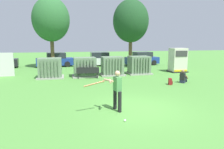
% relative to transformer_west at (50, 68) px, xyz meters
% --- Properties ---
extents(ground_plane, '(96.00, 96.00, 0.00)m').
position_rel_transformer_west_xyz_m(ground_plane, '(4.28, -8.86, -0.79)').
color(ground_plane, '#51933D').
extents(transformer_west, '(2.10, 1.70, 1.62)m').
position_rel_transformer_west_xyz_m(transformer_west, '(0.00, 0.00, 0.00)').
color(transformer_west, '#9E9B93').
rests_on(transformer_west, ground).
extents(transformer_mid_west, '(2.10, 1.70, 1.62)m').
position_rel_transformer_west_xyz_m(transformer_mid_west, '(2.79, -0.00, 0.00)').
color(transformer_mid_west, '#9E9B93').
rests_on(transformer_mid_west, ground).
extents(transformer_mid_east, '(2.10, 1.70, 1.62)m').
position_rel_transformer_west_xyz_m(transformer_mid_east, '(5.20, 0.19, 0.00)').
color(transformer_mid_east, '#9E9B93').
rests_on(transformer_mid_east, ground).
extents(transformer_east, '(2.10, 1.70, 1.62)m').
position_rel_transformer_west_xyz_m(transformer_east, '(7.74, 0.33, 0.00)').
color(transformer_east, '#9E9B93').
rests_on(transformer_east, ground).
extents(generator_enclosure, '(1.60, 1.40, 2.30)m').
position_rel_transformer_west_xyz_m(generator_enclosure, '(11.80, 0.64, 0.35)').
color(generator_enclosure, '#262626').
rests_on(generator_enclosure, ground).
extents(park_bench, '(1.83, 0.57, 0.92)m').
position_rel_transformer_west_xyz_m(park_bench, '(2.94, -0.93, -0.25)').
color(park_bench, black).
rests_on(park_bench, ground).
extents(batter, '(1.61, 0.75, 1.74)m').
position_rel_transformer_west_xyz_m(batter, '(3.29, -8.83, 0.19)').
color(batter, black).
rests_on(batter, ground).
extents(sports_ball, '(0.09, 0.09, 0.09)m').
position_rel_transformer_west_xyz_m(sports_ball, '(3.31, -10.12, -0.74)').
color(sports_ball, white).
rests_on(sports_ball, ground).
extents(seated_spectator, '(0.77, 0.70, 0.96)m').
position_rel_transformer_west_xyz_m(seated_spectator, '(9.44, -4.16, -0.41)').
color(seated_spectator, '#282D4C').
rests_on(seated_spectator, ground).
extents(backpack, '(0.33, 0.37, 0.44)m').
position_rel_transformer_west_xyz_m(backpack, '(8.21, -4.55, -0.57)').
color(backpack, maroon).
rests_on(backpack, ground).
extents(tree_left, '(4.01, 4.01, 7.66)m').
position_rel_transformer_west_xyz_m(tree_left, '(-0.14, 6.58, 4.46)').
color(tree_left, brown).
rests_on(tree_left, ground).
extents(tree_center_left, '(3.88, 3.88, 7.42)m').
position_rel_transformer_west_xyz_m(tree_center_left, '(8.32, 4.71, 4.30)').
color(tree_center_left, brown).
rests_on(tree_center_left, ground).
extents(parked_car_left_of_center, '(4.38, 2.32, 1.62)m').
position_rel_transformer_west_xyz_m(parked_car_left_of_center, '(0.07, 7.60, -0.04)').
color(parked_car_left_of_center, navy).
rests_on(parked_car_left_of_center, ground).
extents(parked_car_right_of_center, '(4.22, 1.97, 1.62)m').
position_rel_transformer_west_xyz_m(parked_car_right_of_center, '(5.17, 7.28, -0.04)').
color(parked_car_right_of_center, silver).
rests_on(parked_car_right_of_center, ground).
extents(parked_car_rightmost, '(4.33, 2.20, 1.62)m').
position_rel_transformer_west_xyz_m(parked_car_rightmost, '(10.53, 6.90, -0.04)').
color(parked_car_rightmost, navy).
rests_on(parked_car_rightmost, ground).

